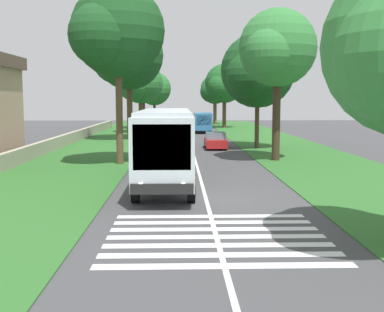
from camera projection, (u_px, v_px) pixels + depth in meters
ground at (206, 200)px, 20.97m from camera, size 160.00×160.00×0.00m
grass_verge_left at (82, 158)px, 35.65m from camera, size 120.00×8.00×0.04m
grass_verge_right at (307, 157)px, 36.09m from camera, size 120.00×8.00×0.04m
centre_line at (195, 158)px, 35.87m from camera, size 110.00×0.16×0.01m
coach_bus at (166, 143)px, 24.07m from camera, size 11.16×2.62×3.73m
zebra_crossing at (216, 237)px, 15.30m from camera, size 5.85×6.80×0.01m
trailing_car_0 at (215, 141)px, 42.71m from camera, size 4.30×1.78×1.43m
trailing_car_1 at (170, 136)px, 48.66m from camera, size 4.30×1.78×1.43m
trailing_car_2 at (173, 131)px, 55.92m from camera, size 4.30×1.78×1.43m
trailing_minibus_0 at (203, 121)px, 63.22m from camera, size 6.00×2.14×2.53m
roadside_tree_left_0 at (153, 90)px, 81.92m from camera, size 7.04×5.66×8.76m
roadside_tree_left_1 at (139, 84)px, 62.80m from camera, size 6.84×5.40×9.02m
roadside_tree_left_2 at (142, 85)px, 72.03m from camera, size 7.44×5.87×9.50m
roadside_tree_left_3 at (127, 57)px, 51.24m from camera, size 8.51×7.18×12.37m
roadside_tree_left_4 at (116, 34)px, 31.56m from camera, size 7.31×5.99×11.57m
roadside_tree_right_0 at (275, 51)px, 33.66m from camera, size 6.51×5.30×10.35m
roadside_tree_right_1 at (256, 73)px, 42.32m from camera, size 7.71×6.35×9.83m
roadside_tree_right_2 at (214, 90)px, 83.80m from camera, size 6.07×5.09×8.40m
roadside_tree_right_3 at (224, 84)px, 73.21m from camera, size 6.63×5.80×9.47m
utility_pole at (121, 103)px, 35.02m from camera, size 0.24×1.40×7.56m
roadside_wall at (52, 145)px, 40.46m from camera, size 70.00×0.40×1.02m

